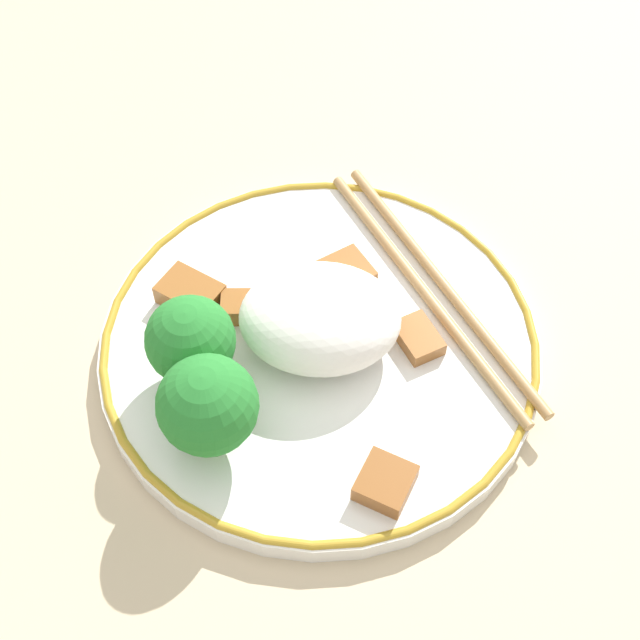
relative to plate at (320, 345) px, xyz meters
name	(u,v)px	position (x,y,z in m)	size (l,w,h in m)	color
ground_plane	(320,353)	(0.00, 0.00, -0.01)	(3.00, 3.00, 0.00)	#C6B28E
plate	(320,345)	(0.00, 0.00, 0.00)	(0.26, 0.26, 0.02)	white
rice_mound	(323,314)	(0.00, 0.00, 0.03)	(0.09, 0.07, 0.04)	white
broccoli_back_left	(191,341)	(0.07, 0.03, 0.04)	(0.05, 0.05, 0.06)	#7FB756
broccoli_back_center	(208,406)	(0.05, 0.07, 0.04)	(0.05, 0.05, 0.06)	#7FB756
meat_near_front	(418,334)	(-0.06, 0.00, 0.01)	(0.03, 0.04, 0.01)	#995B28
meat_near_left	(347,272)	(-0.01, -0.05, 0.01)	(0.04, 0.04, 0.01)	#995B28
meat_near_right	(251,307)	(0.04, -0.02, 0.01)	(0.04, 0.02, 0.01)	#995B28
meat_near_back	(190,294)	(0.08, -0.03, 0.01)	(0.04, 0.04, 0.01)	#995B28
meat_on_rice_edge	(385,483)	(-0.04, 0.09, 0.01)	(0.04, 0.04, 0.01)	brown
chopsticks	(433,287)	(-0.07, -0.04, 0.01)	(0.12, 0.19, 0.01)	#AD8451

